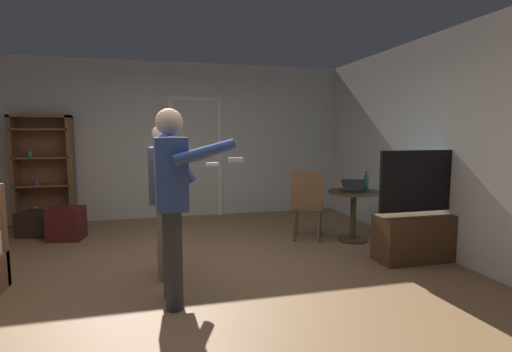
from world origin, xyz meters
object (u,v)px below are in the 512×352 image
object	(u,v)px
wooden_chair	(307,202)
suitcase_dark	(67,224)
person_blue_shirt	(172,191)
laptop	(353,188)
bookshelf	(44,167)
tv_flatscreen	(424,228)
bottle_on_table	(366,183)
side_table	(353,207)
suitcase_small	(41,223)
person_striped_shirt	(165,191)

from	to	relation	value
wooden_chair	suitcase_dark	size ratio (longest dim) A/B	2.17
wooden_chair	suitcase_dark	xyz separation A→B (m)	(-3.27, 0.89, -0.32)
person_blue_shirt	suitcase_dark	world-z (taller)	person_blue_shirt
laptop	person_blue_shirt	bearing A→B (deg)	-150.89
bookshelf	tv_flatscreen	size ratio (longest dim) A/B	1.36
person_blue_shirt	bottle_on_table	bearing A→B (deg)	26.74
bottle_on_table	wooden_chair	distance (m)	0.85
person_blue_shirt	side_table	bearing A→B (deg)	29.42
tv_flatscreen	side_table	size ratio (longest dim) A/B	1.87
person_blue_shirt	suitcase_small	bearing A→B (deg)	123.00
laptop	bottle_on_table	world-z (taller)	bottle_on_table
tv_flatscreen	suitcase_dark	bearing A→B (deg)	155.11
laptop	suitcase_dark	distance (m)	4.04
wooden_chair	suitcase_dark	distance (m)	3.41
bookshelf	laptop	size ratio (longest dim) A/B	4.42
wooden_chair	person_striped_shirt	xyz separation A→B (m)	(-1.93, -0.90, 0.36)
suitcase_dark	suitcase_small	bearing A→B (deg)	151.10
person_striped_shirt	person_blue_shirt	bearing A→B (deg)	-85.84
suitcase_small	bookshelf	bearing A→B (deg)	113.56
laptop	suitcase_dark	xyz separation A→B (m)	(-3.86, 1.09, -0.52)
laptop	wooden_chair	xyz separation A→B (m)	(-0.58, 0.20, -0.21)
laptop	bookshelf	bearing A→B (deg)	154.75
side_table	laptop	size ratio (longest dim) A/B	1.74
wooden_chair	person_blue_shirt	size ratio (longest dim) A/B	0.58
tv_flatscreen	person_blue_shirt	distance (m)	3.02
bookshelf	tv_flatscreen	xyz separation A→B (m)	(4.81, -2.97, -0.57)
person_striped_shirt	suitcase_dark	xyz separation A→B (m)	(-1.34, 1.79, -0.68)
side_table	bottle_on_table	size ratio (longest dim) A/B	2.48
laptop	suitcase_dark	world-z (taller)	laptop
laptop	person_striped_shirt	bearing A→B (deg)	-164.25
tv_flatscreen	person_striped_shirt	bearing A→B (deg)	176.07
bookshelf	laptop	distance (m)	4.82
person_striped_shirt	tv_flatscreen	bearing A→B (deg)	-3.93
wooden_chair	person_striped_shirt	distance (m)	2.16
suitcase_dark	tv_flatscreen	bearing A→B (deg)	-15.85
bookshelf	laptop	bearing A→B (deg)	-25.25
person_blue_shirt	suitcase_dark	distance (m)	2.93
bookshelf	person_blue_shirt	bearing A→B (deg)	-61.15
suitcase_small	laptop	bearing A→B (deg)	-1.70
bookshelf	tv_flatscreen	bearing A→B (deg)	-31.68
bookshelf	suitcase_dark	distance (m)	1.31
person_blue_shirt	person_striped_shirt	xyz separation A→B (m)	(-0.05, 0.66, -0.10)
bookshelf	person_striped_shirt	size ratio (longest dim) A/B	1.12
tv_flatscreen	suitcase_dark	xyz separation A→B (m)	(-4.31, 2.00, -0.16)
wooden_chair	person_blue_shirt	xyz separation A→B (m)	(-1.88, -1.57, 0.46)
person_striped_shirt	bottle_on_table	bearing A→B (deg)	13.96
bottle_on_table	wooden_chair	bearing A→B (deg)	162.98
suitcase_dark	bookshelf	bearing A→B (deg)	126.25
laptop	suitcase_small	world-z (taller)	laptop
laptop	tv_flatscreen	bearing A→B (deg)	-63.70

